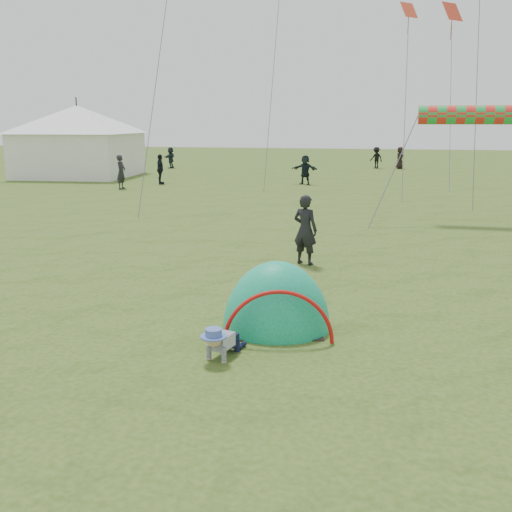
% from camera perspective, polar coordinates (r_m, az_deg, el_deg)
% --- Properties ---
extents(ground, '(140.00, 140.00, 0.00)m').
position_cam_1_polar(ground, '(8.39, 4.14, -11.15)').
color(ground, '#314E14').
extents(crawling_toddler, '(0.66, 0.81, 0.54)m').
position_cam_1_polar(crawling_toddler, '(8.63, -3.56, -8.47)').
color(crawling_toddler, black).
rests_on(crawling_toddler, ground).
extents(popup_tent, '(2.12, 1.87, 2.37)m').
position_cam_1_polar(popup_tent, '(9.87, 2.06, -7.27)').
color(popup_tent, '#0E844B').
rests_on(popup_tent, ground).
extents(standing_adult, '(0.74, 0.62, 1.74)m').
position_cam_1_polar(standing_adult, '(14.12, 4.94, 2.63)').
color(standing_adult, black).
rests_on(standing_adult, ground).
extents(event_marquee, '(7.55, 7.55, 4.83)m').
position_cam_1_polar(event_marquee, '(39.19, -17.31, 11.15)').
color(event_marquee, white).
rests_on(event_marquee, ground).
extents(crowd_person_0, '(0.67, 0.55, 1.59)m').
position_cam_1_polar(crowd_person_0, '(38.49, -14.53, 8.88)').
color(crowd_person_0, '#26272D').
rests_on(crowd_person_0, ground).
extents(crowd_person_2, '(0.67, 1.06, 1.68)m').
position_cam_1_polar(crowd_person_2, '(33.17, -9.56, 8.55)').
color(crowd_person_2, black).
rests_on(crowd_person_2, ground).
extents(crowd_person_5, '(0.61, 1.52, 1.60)m').
position_cam_1_polar(crowd_person_5, '(44.79, -8.53, 9.71)').
color(crowd_person_5, '#1F2932').
rests_on(crowd_person_5, ground).
extents(crowd_person_9, '(1.19, 1.07, 1.60)m').
position_cam_1_polar(crowd_person_9, '(44.96, 11.94, 9.59)').
color(crowd_person_9, black).
rests_on(crowd_person_9, ground).
extents(crowd_person_10, '(0.68, 0.89, 1.63)m').
position_cam_1_polar(crowd_person_10, '(44.93, 14.18, 9.50)').
color(crowd_person_10, black).
rests_on(crowd_person_10, ground).
extents(crowd_person_11, '(1.59, 0.79, 1.64)m').
position_cam_1_polar(crowd_person_11, '(32.72, 4.93, 8.59)').
color(crowd_person_11, black).
rests_on(crowd_person_11, ground).
extents(crowd_person_12, '(0.43, 0.65, 1.78)m').
position_cam_1_polar(crowd_person_12, '(31.12, -13.33, 8.18)').
color(crowd_person_12, '#232329').
rests_on(crowd_person_12, ground).
extents(diamond_kite_0, '(1.27, 1.27, 1.04)m').
position_cam_1_polar(diamond_kite_0, '(36.09, 19.05, 22.11)').
color(diamond_kite_0, red).
extents(diamond_kite_6, '(0.93, 0.93, 0.76)m').
position_cam_1_polar(diamond_kite_6, '(31.24, 15.05, 22.67)').
color(diamond_kite_6, '#DF4527').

